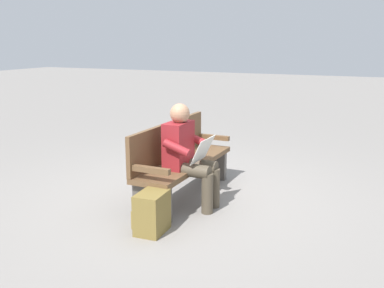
# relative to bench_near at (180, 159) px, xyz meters

# --- Properties ---
(ground_plane) EXTENTS (40.00, 40.00, 0.00)m
(ground_plane) POSITION_rel_bench_near_xyz_m (0.00, 0.07, -0.46)
(ground_plane) COLOR gray
(bench_near) EXTENTS (1.81, 0.51, 0.90)m
(bench_near) POSITION_rel_bench_near_xyz_m (0.00, 0.00, 0.00)
(bench_near) COLOR brown
(bench_near) RESTS_ON ground
(person_seated) EXTENTS (0.58, 0.58, 1.18)m
(person_seated) POSITION_rel_bench_near_xyz_m (0.28, 0.23, 0.17)
(person_seated) COLOR maroon
(person_seated) RESTS_ON ground
(backpack) EXTENTS (0.37, 0.31, 0.41)m
(backpack) POSITION_rel_bench_near_xyz_m (1.06, 0.19, -0.26)
(backpack) COLOR brown
(backpack) RESTS_ON ground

